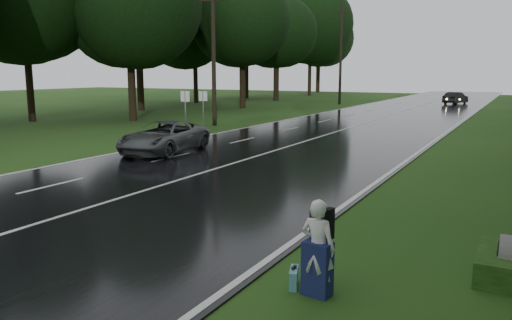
{
  "coord_description": "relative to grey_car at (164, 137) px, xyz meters",
  "views": [
    {
      "loc": [
        9.88,
        -8.48,
        3.53
      ],
      "look_at": [
        3.29,
        3.76,
        1.1
      ],
      "focal_mm": 35.33,
      "sensor_mm": 36.0,
      "label": 1
    }
  ],
  "objects": [
    {
      "name": "ground",
      "position": [
        4.02,
        -8.87,
        -0.73
      ],
      "size": [
        160.0,
        160.0,
        0.0
      ],
      "primitive_type": "plane",
      "color": "#254915",
      "rests_on": "ground"
    },
    {
      "name": "road",
      "position": [
        4.02,
        11.13,
        -0.71
      ],
      "size": [
        12.0,
        140.0,
        0.04
      ],
      "primitive_type": "cube",
      "color": "black",
      "rests_on": "ground"
    },
    {
      "name": "lane_center",
      "position": [
        4.02,
        11.13,
        -0.68
      ],
      "size": [
        0.12,
        140.0,
        0.01
      ],
      "primitive_type": "cube",
      "color": "silver",
      "rests_on": "road"
    },
    {
      "name": "grey_car",
      "position": [
        0.0,
        0.0,
        0.0
      ],
      "size": [
        2.87,
        5.19,
        1.38
      ],
      "primitive_type": "imported",
      "rotation": [
        0.0,
        0.0,
        0.12
      ],
      "color": "#54585A",
      "rests_on": "road"
    },
    {
      "name": "far_car",
      "position": [
        6.81,
        42.57,
        -0.04
      ],
      "size": [
        2.35,
        4.18,
        1.3
      ],
      "primitive_type": "imported",
      "rotation": [
        0.0,
        0.0,
        2.88
      ],
      "color": "black",
      "rests_on": "road"
    },
    {
      "name": "hitchhiker",
      "position": [
        11.16,
        -10.17,
        0.01
      ],
      "size": [
        0.62,
        0.57,
        1.59
      ],
      "color": "silver",
      "rests_on": "ground"
    },
    {
      "name": "suitcase",
      "position": [
        10.71,
        -10.08,
        -0.57
      ],
      "size": [
        0.27,
        0.46,
        0.32
      ],
      "primitive_type": "cube",
      "rotation": [
        0.0,
        0.0,
        0.34
      ],
      "color": "#5495A4",
      "rests_on": "ground"
    },
    {
      "name": "utility_pole_mid",
      "position": [
        -4.48,
        10.95,
        -0.73
      ],
      "size": [
        1.8,
        0.28,
        9.0
      ],
      "primitive_type": null,
      "color": "black",
      "rests_on": "ground"
    },
    {
      "name": "utility_pole_far",
      "position": [
        -4.48,
        36.33,
        -0.73
      ],
      "size": [
        1.8,
        0.28,
        10.96
      ],
      "primitive_type": null,
      "color": "black",
      "rests_on": "ground"
    },
    {
      "name": "road_sign_a",
      "position": [
        -3.18,
        5.94,
        -0.73
      ],
      "size": [
        0.6,
        0.1,
        2.48
      ],
      "primitive_type": null,
      "color": "white",
      "rests_on": "ground"
    },
    {
      "name": "road_sign_b",
      "position": [
        -3.18,
        7.73,
        -0.73
      ],
      "size": [
        0.58,
        0.1,
        2.41
      ],
      "primitive_type": null,
      "color": "white",
      "rests_on": "ground"
    },
    {
      "name": "tree_left_d",
      "position": [
        -11.6,
        10.95,
        -0.73
      ],
      "size": [
        9.3,
        9.3,
        14.53
      ],
      "primitive_type": null,
      "color": "black",
      "rests_on": "ground"
    },
    {
      "name": "tree_left_e",
      "position": [
        -11.04,
        26.19,
        -0.73
      ],
      "size": [
        9.82,
        9.82,
        15.34
      ],
      "primitive_type": null,
      "color": "black",
      "rests_on": "ground"
    },
    {
      "name": "tree_left_f",
      "position": [
        -13.83,
        39.49,
        -0.73
      ],
      "size": [
        9.77,
        9.77,
        15.27
      ],
      "primitive_type": null,
      "color": "black",
      "rests_on": "ground"
    }
  ]
}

